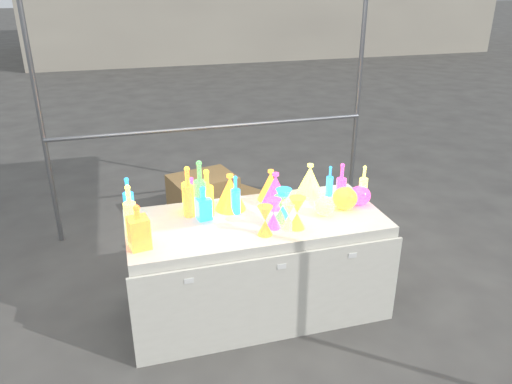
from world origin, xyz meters
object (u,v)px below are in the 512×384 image
object	(u,v)px
bottle_0	(188,189)
hourglass_0	(265,221)
display_table	(256,264)
cardboard_box_closed	(203,197)
lampshade_0	(271,185)

from	to	relation	value
bottle_0	hourglass_0	world-z (taller)	bottle_0
display_table	bottle_0	xyz separation A→B (m)	(-0.43, 0.26, 0.55)
cardboard_box_closed	lampshade_0	world-z (taller)	lampshade_0
bottle_0	lampshade_0	world-z (taller)	bottle_0
display_table	lampshade_0	bearing A→B (deg)	56.10
hourglass_0	display_table	bearing A→B (deg)	87.87
bottle_0	display_table	bearing A→B (deg)	-31.03
display_table	lampshade_0	size ratio (longest dim) A/B	7.74
bottle_0	lampshade_0	distance (m)	0.63
cardboard_box_closed	bottle_0	distance (m)	1.55
lampshade_0	hourglass_0	bearing A→B (deg)	-97.06
lampshade_0	display_table	bearing A→B (deg)	-109.91
hourglass_0	lampshade_0	world-z (taller)	lampshade_0
hourglass_0	cardboard_box_closed	bearing A→B (deg)	92.99
bottle_0	hourglass_0	size ratio (longest dim) A/B	1.68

